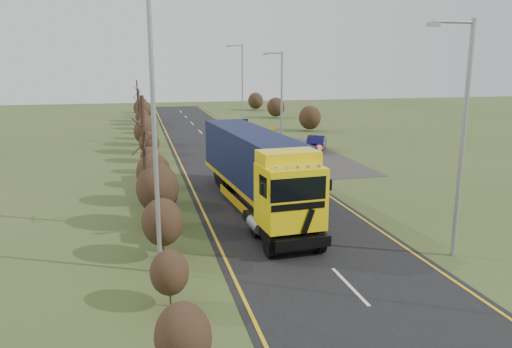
{
  "coord_description": "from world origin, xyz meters",
  "views": [
    {
      "loc": [
        -6.76,
        -18.53,
        7.42
      ],
      "look_at": [
        -1.31,
        4.2,
        2.21
      ],
      "focal_mm": 35.0,
      "sensor_mm": 36.0,
      "label": 1
    }
  ],
  "objects_px": {
    "car_blue_sedan": "(317,143)",
    "speed_sign": "(319,153)",
    "car_red_hatchback": "(283,146)",
    "lorry": "(256,166)",
    "streetlight_near": "(461,131)"
  },
  "relations": [
    {
      "from": "car_red_hatchback",
      "to": "streetlight_near",
      "type": "distance_m",
      "value": 22.99
    },
    {
      "from": "lorry",
      "to": "car_blue_sedan",
      "type": "distance_m",
      "value": 18.48
    },
    {
      "from": "lorry",
      "to": "streetlight_near",
      "type": "relative_size",
      "value": 1.62
    },
    {
      "from": "car_blue_sedan",
      "to": "speed_sign",
      "type": "distance_m",
      "value": 8.96
    },
    {
      "from": "car_blue_sedan",
      "to": "speed_sign",
      "type": "height_order",
      "value": "speed_sign"
    },
    {
      "from": "car_red_hatchback",
      "to": "car_blue_sedan",
      "type": "height_order",
      "value": "car_red_hatchback"
    },
    {
      "from": "speed_sign",
      "to": "lorry",
      "type": "bearing_deg",
      "value": -129.8
    },
    {
      "from": "car_red_hatchback",
      "to": "speed_sign",
      "type": "distance_m",
      "value": 7.08
    },
    {
      "from": "car_red_hatchback",
      "to": "car_blue_sedan",
      "type": "bearing_deg",
      "value": -167.3
    },
    {
      "from": "streetlight_near",
      "to": "speed_sign",
      "type": "relative_size",
      "value": 4.45
    },
    {
      "from": "lorry",
      "to": "car_blue_sedan",
      "type": "height_order",
      "value": "lorry"
    },
    {
      "from": "lorry",
      "to": "speed_sign",
      "type": "distance_m",
      "value": 9.82
    },
    {
      "from": "streetlight_near",
      "to": "speed_sign",
      "type": "xyz_separation_m",
      "value": [
        0.31,
        15.56,
        -3.57
      ]
    },
    {
      "from": "car_blue_sedan",
      "to": "streetlight_near",
      "type": "height_order",
      "value": "streetlight_near"
    },
    {
      "from": "car_blue_sedan",
      "to": "speed_sign",
      "type": "relative_size",
      "value": 2.05
    }
  ]
}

